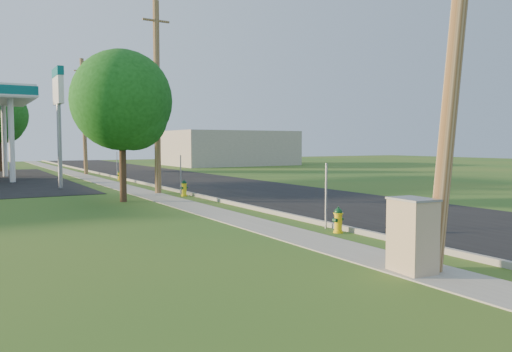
{
  "coord_description": "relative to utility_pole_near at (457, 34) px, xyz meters",
  "views": [
    {
      "loc": [
        -9.23,
        -7.74,
        2.61
      ],
      "look_at": [
        0.0,
        8.0,
        1.4
      ],
      "focal_mm": 35.0,
      "sensor_mm": 36.0,
      "label": 1
    }
  ],
  "objects": [
    {
      "name": "ground_plane",
      "position": [
        0.6,
        1.0,
        -4.8
      ],
      "size": [
        140.0,
        140.0,
        0.0
      ],
      "primitive_type": "plane",
      "color": "#25581D",
      "rests_on": "ground"
    },
    {
      "name": "road",
      "position": [
        5.1,
        11.0,
        -4.79
      ],
      "size": [
        8.0,
        120.0,
        0.02
      ],
      "primitive_type": "cube",
      "color": "black",
      "rests_on": "ground"
    },
    {
      "name": "curb",
      "position": [
        1.1,
        11.0,
        -4.73
      ],
      "size": [
        0.15,
        120.0,
        0.15
      ],
      "primitive_type": "cube",
      "color": "gray",
      "rests_on": "ground"
    },
    {
      "name": "sidewalk",
      "position": [
        -0.65,
        11.0,
        -4.79
      ],
      "size": [
        1.5,
        120.0,
        0.03
      ],
      "primitive_type": "cube",
      "color": "gray",
      "rests_on": "ground"
    },
    {
      "name": "utility_pole_near",
      "position": [
        0.0,
        0.0,
        0.0
      ],
      "size": [
        1.4,
        0.32,
        9.48
      ],
      "color": "brown",
      "rests_on": "ground"
    },
    {
      "name": "utility_pole_mid",
      "position": [
        -0.0,
        18.0,
        0.15
      ],
      "size": [
        1.4,
        0.32,
        9.8
      ],
      "color": "brown",
      "rests_on": "ground"
    },
    {
      "name": "utility_pole_far",
      "position": [
        -0.0,
        36.0,
        0.0
      ],
      "size": [
        1.4,
        0.32,
        9.5
      ],
      "color": "brown",
      "rests_on": "ground"
    },
    {
      "name": "sign_post_near",
      "position": [
        0.85,
        5.2,
        -3.8
      ],
      "size": [
        0.05,
        0.04,
        2.0
      ],
      "primitive_type": "cube",
      "color": "gray",
      "rests_on": "ground"
    },
    {
      "name": "sign_post_mid",
      "position": [
        0.85,
        17.0,
        -3.8
      ],
      "size": [
        0.05,
        0.04,
        2.0
      ],
      "primitive_type": "cube",
      "color": "gray",
      "rests_on": "ground"
    },
    {
      "name": "sign_post_far",
      "position": [
        0.85,
        29.2,
        -3.8
      ],
      "size": [
        0.05,
        0.04,
        2.0
      ],
      "primitive_type": "cube",
      "color": "gray",
      "rests_on": "ground"
    },
    {
      "name": "price_pylon",
      "position": [
        -3.9,
        23.5,
        0.63
      ],
      "size": [
        0.34,
        2.04,
        6.85
      ],
      "color": "gray",
      "rests_on": "ground"
    },
    {
      "name": "distant_building",
      "position": [
        18.6,
        46.0,
        -2.8
      ],
      "size": [
        14.0,
        10.0,
        4.0
      ],
      "primitive_type": "cube",
      "color": "gray",
      "rests_on": "ground"
    },
    {
      "name": "tree_verge",
      "position": [
        -2.48,
        15.15,
        -0.5
      ],
      "size": [
        4.42,
        4.42,
        6.69
      ],
      "color": "#332318",
      "rests_on": "ground"
    },
    {
      "name": "tree_lot",
      "position": [
        -5.67,
        44.37,
        0.13
      ],
      "size": [
        5.05,
        5.05,
        7.65
      ],
      "color": "#332318",
      "rests_on": "ground"
    },
    {
      "name": "hydrant_near",
      "position": [
        0.7,
        4.43,
        -4.43
      ],
      "size": [
        0.4,
        0.35,
        0.76
      ],
      "color": "gold",
      "rests_on": "ground"
    },
    {
      "name": "hydrant_mid",
      "position": [
        0.64,
        16.03,
        -4.4
      ],
      "size": [
        0.42,
        0.38,
        0.82
      ],
      "color": "yellow",
      "rests_on": "ground"
    },
    {
      "name": "hydrant_far",
      "position": [
        0.73,
        28.17,
        -4.47
      ],
      "size": [
        0.35,
        0.31,
        0.68
      ],
      "color": "yellow",
      "rests_on": "ground"
    },
    {
      "name": "utility_cabinet",
      "position": [
        -0.94,
        0.18,
        -4.04
      ],
      "size": [
        0.75,
        0.94,
        1.52
      ],
      "color": "tan",
      "rests_on": "ground"
    }
  ]
}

